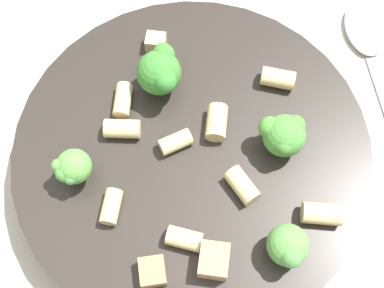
{
  "coord_description": "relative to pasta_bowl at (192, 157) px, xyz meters",
  "views": [
    {
      "loc": [
        -0.15,
        0.07,
        0.44
      ],
      "look_at": [
        0.0,
        0.0,
        0.05
      ],
      "focal_mm": 50.0,
      "sensor_mm": 36.0,
      "label": 1
    }
  ],
  "objects": [
    {
      "name": "chicken_chunk_2",
      "position": [
        0.1,
        -0.01,
        0.02
      ],
      "size": [
        0.02,
        0.02,
        0.01
      ],
      "primitive_type": "cube",
      "rotation": [
        0.0,
        0.0,
        0.99
      ],
      "color": "tan",
      "rests_on": "pasta_bowl"
    },
    {
      "name": "broccoli_floret_2",
      "position": [
        0.02,
        0.09,
        0.04
      ],
      "size": [
        0.03,
        0.03,
        0.03
      ],
      "color": "#9EC175",
      "rests_on": "pasta_bowl"
    },
    {
      "name": "rigatoni_4",
      "position": [
        -0.05,
        -0.02,
        0.02
      ],
      "size": [
        0.03,
        0.02,
        0.02
      ],
      "primitive_type": "cylinder",
      "rotation": [
        1.57,
        0.0,
        1.73
      ],
      "color": "#E0C67F",
      "rests_on": "pasta_bowl"
    },
    {
      "name": "chicken_chunk_0",
      "position": [
        -0.09,
        0.02,
        0.03
      ],
      "size": [
        0.03,
        0.03,
        0.02
      ],
      "primitive_type": "cube",
      "rotation": [
        0.0,
        0.0,
        2.56
      ],
      "color": "tan",
      "rests_on": "pasta_bowl"
    },
    {
      "name": "broccoli_floret_0",
      "position": [
        0.06,
        -0.0,
        0.04
      ],
      "size": [
        0.04,
        0.04,
        0.04
      ],
      "color": "#84AD60",
      "rests_on": "pasta_bowl"
    },
    {
      "name": "chicken_chunk_1",
      "position": [
        -0.08,
        0.07,
        0.02
      ],
      "size": [
        0.02,
        0.02,
        0.01
      ],
      "primitive_type": "cube",
      "rotation": [
        0.0,
        0.0,
        2.84
      ],
      "color": "#A87A4C",
      "rests_on": "pasta_bowl"
    },
    {
      "name": "rigatoni_1",
      "position": [
        -0.06,
        0.04,
        0.02
      ],
      "size": [
        0.03,
        0.03,
        0.01
      ],
      "primitive_type": "cylinder",
      "rotation": [
        1.57,
        0.0,
        2.44
      ],
      "color": "#E0C67F",
      "rests_on": "pasta_bowl"
    },
    {
      "name": "rigatoni_7",
      "position": [
        0.04,
        0.04,
        0.02
      ],
      "size": [
        0.03,
        0.03,
        0.02
      ],
      "primitive_type": "cylinder",
      "rotation": [
        1.57,
        0.0,
        2.66
      ],
      "color": "#E0C67F",
      "rests_on": "pasta_bowl"
    },
    {
      "name": "rigatoni_8",
      "position": [
        0.01,
        0.01,
        0.02
      ],
      "size": [
        0.01,
        0.03,
        0.01
      ],
      "primitive_type": "cylinder",
      "rotation": [
        1.57,
        0.0,
        0.0
      ],
      "color": "#E0C67F",
      "rests_on": "pasta_bowl"
    },
    {
      "name": "rigatoni_5",
      "position": [
        -0.09,
        -0.06,
        0.03
      ],
      "size": [
        0.03,
        0.03,
        0.02
      ],
      "primitive_type": "cylinder",
      "rotation": [
        1.57,
        0.0,
        2.61
      ],
      "color": "#E0C67F",
      "rests_on": "pasta_bowl"
    },
    {
      "name": "broccoli_floret_3",
      "position": [
        -0.03,
        -0.06,
        0.04
      ],
      "size": [
        0.03,
        0.03,
        0.04
      ],
      "color": "#84AD60",
      "rests_on": "pasta_bowl"
    },
    {
      "name": "rigatoni_0",
      "position": [
        0.01,
        -0.03,
        0.03
      ],
      "size": [
        0.03,
        0.03,
        0.02
      ],
      "primitive_type": "cylinder",
      "rotation": [
        1.57,
        0.0,
        1.02
      ],
      "color": "#E0C67F",
      "rests_on": "pasta_bowl"
    },
    {
      "name": "spoon",
      "position": [
        0.03,
        -0.2,
        -0.02
      ],
      "size": [
        0.19,
        0.08,
        0.01
      ],
      "color": "silver",
      "rests_on": "ground_plane"
    },
    {
      "name": "rigatoni_6",
      "position": [
        0.02,
        -0.09,
        0.02
      ],
      "size": [
        0.03,
        0.03,
        0.02
      ],
      "primitive_type": "cylinder",
      "rotation": [
        1.57,
        0.0,
        2.48
      ],
      "color": "#E0C67F",
      "rests_on": "pasta_bowl"
    },
    {
      "name": "rigatoni_2",
      "position": [
        0.06,
        0.03,
        0.02
      ],
      "size": [
        0.03,
        0.03,
        0.01
      ],
      "primitive_type": "cylinder",
      "rotation": [
        1.57,
        0.0,
        1.05
      ],
      "color": "#E0C67F",
      "rests_on": "pasta_bowl"
    },
    {
      "name": "pasta_bowl",
      "position": [
        0.0,
        0.0,
        0.0
      ],
      "size": [
        0.29,
        0.29,
        0.04
      ],
      "color": "#28231E",
      "rests_on": "ground_plane"
    },
    {
      "name": "rigatoni_3",
      "position": [
        -0.02,
        0.08,
        0.02
      ],
      "size": [
        0.03,
        0.03,
        0.01
      ],
      "primitive_type": "cylinder",
      "rotation": [
        1.57,
        0.0,
        0.96
      ],
      "color": "#E0C67F",
      "rests_on": "pasta_bowl"
    },
    {
      "name": "ground_plane",
      "position": [
        0.0,
        0.0,
        -0.02
      ],
      "size": [
        2.0,
        2.0,
        0.0
      ],
      "primitive_type": "plane",
      "color": "#BCB29E"
    },
    {
      "name": "broccoli_floret_1",
      "position": [
        -0.1,
        -0.03,
        0.04
      ],
      "size": [
        0.03,
        0.03,
        0.03
      ],
      "color": "#84AD60",
      "rests_on": "pasta_bowl"
    }
  ]
}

